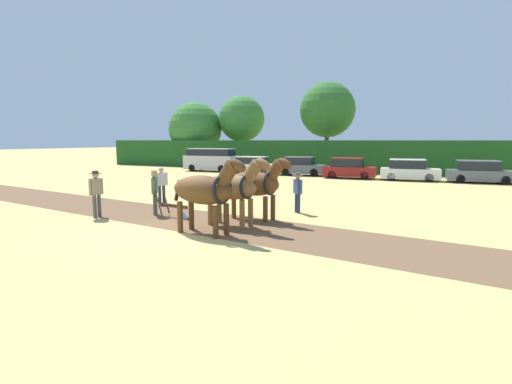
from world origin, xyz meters
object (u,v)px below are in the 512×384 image
object	(u,v)px
farmer_at_plow	(155,188)
farmer_onlooker_left	(96,190)
farmer_beside_team	(298,190)
tree_left	(242,119)
tree_far_left	(195,129)
draft_horse_trail_left	(256,184)
parked_car_right	(480,172)
tree_center_left	(327,110)
farmer_onlooker_right	(161,183)
parked_car_left	(254,165)
parked_van	(211,160)
draft_horse_lead_right	(233,187)
parked_car_center	(349,169)
plow	(176,209)
draft_horse_lead_left	(205,190)
parked_car_center_right	(409,170)
parked_car_center_left	(301,166)

from	to	relation	value
farmer_at_plow	farmer_onlooker_left	distance (m)	2.19
farmer_beside_team	tree_left	bearing A→B (deg)	78.35
tree_far_left	farmer_at_plow	xyz separation A→B (m)	(17.10, -26.70, -3.22)
draft_horse_trail_left	parked_car_right	distance (m)	20.31
tree_left	tree_center_left	xyz separation A→B (m)	(10.28, -0.59, 0.64)
farmer_onlooker_left	farmer_onlooker_right	world-z (taller)	farmer_onlooker_left
parked_car_left	draft_horse_trail_left	bearing A→B (deg)	-64.44
farmer_onlooker_left	parked_van	xyz separation A→B (m)	(-8.86, 21.37, 0.04)
tree_center_left	parked_van	xyz separation A→B (m)	(-9.01, -7.83, -4.90)
parked_van	draft_horse_lead_right	bearing A→B (deg)	-59.61
draft_horse_trail_left	parked_car_center	bearing A→B (deg)	99.64
draft_horse_lead_right	farmer_beside_team	xyz separation A→B (m)	(1.06, 3.43, -0.41)
parked_car_center	parked_car_right	size ratio (longest dim) A/B	0.90
tree_far_left	plow	distance (m)	32.72
draft_horse_lead_left	parked_car_right	world-z (taller)	draft_horse_lead_left
draft_horse_lead_right	tree_left	bearing A→B (deg)	125.13
plow	parked_car_center_right	size ratio (longest dim) A/B	0.38
tree_left	tree_center_left	size ratio (longest dim) A/B	0.91
draft_horse_lead_left	farmer_at_plow	size ratio (longest dim) A/B	1.67
parked_van	parked_car_right	distance (m)	22.59
tree_center_left	parked_car_right	world-z (taller)	tree_center_left
tree_center_left	parked_car_right	xyz separation A→B (m)	(13.57, -8.16, -5.26)
tree_center_left	parked_car_left	distance (m)	10.74
tree_left	parked_car_left	size ratio (longest dim) A/B	1.88
plow	tree_far_left	bearing A→B (deg)	130.84
plow	parked_van	size ratio (longest dim) A/B	0.32
tree_far_left	tree_center_left	bearing A→B (deg)	3.87
tree_center_left	parked_car_center_left	bearing A→B (deg)	-87.80
farmer_at_plow	parked_car_center_right	bearing A→B (deg)	32.79
tree_center_left	farmer_at_plow	bearing A→B (deg)	-86.92
tree_center_left	farmer_beside_team	distance (m)	26.11
draft_horse_trail_left	farmer_onlooker_right	bearing A→B (deg)	173.16
tree_far_left	farmer_beside_team	size ratio (longest dim) A/B	4.47
draft_horse_lead_right	parked_van	world-z (taller)	draft_horse_lead_right
draft_horse_lead_right	farmer_at_plow	size ratio (longest dim) A/B	1.60
farmer_onlooker_right	parked_car_center	world-z (taller)	farmer_onlooker_right
tree_center_left	plow	xyz separation A→B (m)	(2.66, -27.91, -5.69)
farmer_onlooker_left	parked_car_center_left	world-z (taller)	farmer_onlooker_left
tree_left	farmer_beside_team	size ratio (longest dim) A/B	4.85
plow	parked_car_center_left	world-z (taller)	parked_car_center_left
farmer_at_plow	parked_van	bearing A→B (deg)	81.95
draft_horse_trail_left	farmer_at_plow	size ratio (longest dim) A/B	1.62
plow	parked_car_center_left	size ratio (longest dim) A/B	0.40
draft_horse_lead_right	parked_van	distance (m)	24.96
farmer_onlooker_right	parked_car_center_right	bearing A→B (deg)	77.57
tree_left	parked_car_center_left	world-z (taller)	tree_left
draft_horse_lead_right	farmer_beside_team	size ratio (longest dim) A/B	1.72
parked_car_center	parked_car_center_right	xyz separation A→B (m)	(4.39, 0.27, -0.01)
tree_center_left	tree_left	bearing A→B (deg)	176.74
tree_far_left	draft_horse_lead_right	bearing A→B (deg)	-52.31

